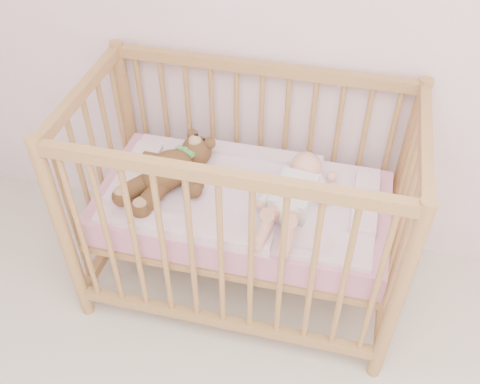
% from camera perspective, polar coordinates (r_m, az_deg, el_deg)
% --- Properties ---
extents(crib, '(1.36, 0.76, 1.00)m').
position_cam_1_polar(crib, '(2.27, 0.30, -1.38)').
color(crib, '#B4804C').
rests_on(crib, floor).
extents(mattress, '(1.22, 0.62, 0.13)m').
position_cam_1_polar(mattress, '(2.29, 0.30, -1.65)').
color(mattress, pink).
rests_on(mattress, crib).
extents(blanket, '(1.10, 0.58, 0.06)m').
position_cam_1_polar(blanket, '(2.23, 0.30, -0.28)').
color(blanket, '#E9A1BD').
rests_on(blanket, mattress).
extents(baby, '(0.36, 0.62, 0.14)m').
position_cam_1_polar(baby, '(2.14, 5.76, -0.10)').
color(baby, silver).
rests_on(baby, blanket).
extents(teddy_bear, '(0.56, 0.64, 0.15)m').
position_cam_1_polar(teddy_bear, '(2.24, -7.78, 2.29)').
color(teddy_bear, brown).
rests_on(teddy_bear, blanket).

